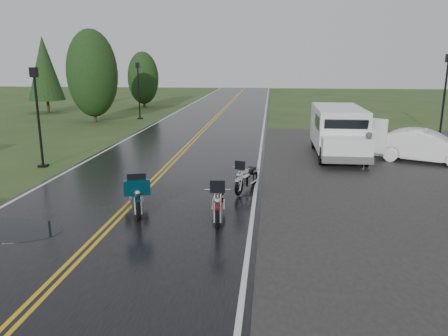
% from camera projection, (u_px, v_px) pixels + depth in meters
% --- Properties ---
extents(ground, '(120.00, 120.00, 0.00)m').
position_uv_depth(ground, '(120.00, 216.00, 12.61)').
color(ground, '#2D471E').
rests_on(ground, ground).
extents(road, '(8.00, 100.00, 0.04)m').
position_uv_depth(road, '(186.00, 148.00, 22.25)').
color(road, black).
rests_on(road, ground).
extents(motorcycle_red, '(0.99, 2.23, 1.28)m').
position_uv_depth(motorcycle_red, '(217.00, 208.00, 11.30)').
color(motorcycle_red, '#5B0A0D').
rests_on(motorcycle_red, ground).
extents(motorcycle_teal, '(1.53, 2.39, 1.33)m').
position_uv_depth(motorcycle_teal, '(138.00, 200.00, 11.88)').
color(motorcycle_teal, '#052B37').
rests_on(motorcycle_teal, ground).
extents(motorcycle_silver, '(1.25, 2.03, 1.13)m').
position_uv_depth(motorcycle_silver, '(239.00, 181.00, 14.16)').
color(motorcycle_silver, '#B1B2B9').
rests_on(motorcycle_silver, ground).
extents(van_white, '(2.23, 5.88, 2.31)m').
position_uv_depth(van_white, '(323.00, 139.00, 18.33)').
color(van_white, white).
rests_on(van_white, ground).
extents(person_at_van, '(0.67, 0.61, 1.54)m').
position_uv_depth(person_at_van, '(367.00, 152.00, 17.64)').
color(person_at_van, '#46454A').
rests_on(person_at_van, ground).
extents(sedan_white, '(4.51, 3.08, 1.41)m').
position_uv_depth(sedan_white, '(425.00, 147.00, 18.95)').
color(sedan_white, white).
rests_on(sedan_white, ground).
extents(lamp_post_near_left, '(0.36, 0.36, 4.14)m').
position_uv_depth(lamp_post_near_left, '(38.00, 118.00, 17.88)').
color(lamp_post_near_left, black).
rests_on(lamp_post_near_left, ground).
extents(lamp_post_far_left, '(0.36, 0.36, 4.26)m').
position_uv_depth(lamp_post_far_left, '(139.00, 91.00, 32.80)').
color(lamp_post_far_left, black).
rests_on(lamp_post_far_left, ground).
extents(lamp_post_far_right, '(0.41, 0.41, 4.76)m').
position_uv_depth(lamp_post_far_right, '(444.00, 96.00, 24.60)').
color(lamp_post_far_right, black).
rests_on(lamp_post_far_right, ground).
extents(tree_left_mid, '(3.56, 3.56, 5.57)m').
position_uv_depth(tree_left_mid, '(93.00, 83.00, 31.02)').
color(tree_left_mid, '#1E3D19').
rests_on(tree_left_mid, ground).
extents(tree_left_far, '(2.87, 2.87, 4.42)m').
position_uv_depth(tree_left_far, '(143.00, 84.00, 41.12)').
color(tree_left_far, '#1E3D19').
rests_on(tree_left_far, ground).
extents(pine_left_far, '(2.96, 2.96, 6.18)m').
position_uv_depth(pine_left_far, '(45.00, 76.00, 36.54)').
color(pine_left_far, '#1E3D19').
rests_on(pine_left_far, ground).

